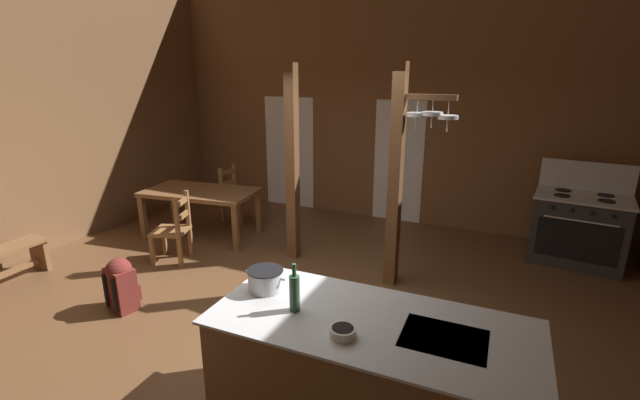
{
  "coord_description": "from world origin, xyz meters",
  "views": [
    {
      "loc": [
        2.24,
        -3.43,
        2.5
      ],
      "look_at": [
        0.25,
        0.8,
        1.11
      ],
      "focal_mm": 24.29,
      "sensor_mm": 36.0,
      "label": 1
    }
  ],
  "objects_px": {
    "ladderback_chair_near_window": "(174,230)",
    "stockpot_on_counter": "(266,280)",
    "stove_range": "(578,228)",
    "dining_table": "(200,196)",
    "kitchen_island": "(369,379)",
    "ladderback_chair_by_post": "(235,195)",
    "backpack": "(121,283)",
    "bottle_tall_on_counter": "(295,292)",
    "mixing_bowl_on_counter": "(343,332)"
  },
  "relations": [
    {
      "from": "ladderback_chair_near_window",
      "to": "stockpot_on_counter",
      "type": "height_order",
      "value": "stockpot_on_counter"
    },
    {
      "from": "stove_range",
      "to": "ladderback_chair_near_window",
      "type": "distance_m",
      "value": 5.44
    },
    {
      "from": "ladderback_chair_near_window",
      "to": "stockpot_on_counter",
      "type": "relative_size",
      "value": 2.78
    },
    {
      "from": "stockpot_on_counter",
      "to": "dining_table",
      "type": "bearing_deg",
      "value": 137.69
    },
    {
      "from": "kitchen_island",
      "to": "ladderback_chair_by_post",
      "type": "bearing_deg",
      "value": 136.35
    },
    {
      "from": "stove_range",
      "to": "ladderback_chair_by_post",
      "type": "height_order",
      "value": "stove_range"
    },
    {
      "from": "backpack",
      "to": "bottle_tall_on_counter",
      "type": "bearing_deg",
      "value": -13.11
    },
    {
      "from": "backpack",
      "to": "stockpot_on_counter",
      "type": "bearing_deg",
      "value": -10.79
    },
    {
      "from": "kitchen_island",
      "to": "mixing_bowl_on_counter",
      "type": "height_order",
      "value": "mixing_bowl_on_counter"
    },
    {
      "from": "backpack",
      "to": "bottle_tall_on_counter",
      "type": "distance_m",
      "value": 2.62
    },
    {
      "from": "stove_range",
      "to": "dining_table",
      "type": "relative_size",
      "value": 0.73
    },
    {
      "from": "stove_range",
      "to": "ladderback_chair_by_post",
      "type": "relative_size",
      "value": 1.39
    },
    {
      "from": "stove_range",
      "to": "dining_table",
      "type": "bearing_deg",
      "value": -165.02
    },
    {
      "from": "dining_table",
      "to": "ladderback_chair_by_post",
      "type": "distance_m",
      "value": 0.86
    },
    {
      "from": "kitchen_island",
      "to": "ladderback_chair_near_window",
      "type": "distance_m",
      "value": 3.75
    },
    {
      "from": "kitchen_island",
      "to": "dining_table",
      "type": "height_order",
      "value": "kitchen_island"
    },
    {
      "from": "kitchen_island",
      "to": "ladderback_chair_by_post",
      "type": "distance_m",
      "value": 4.99
    },
    {
      "from": "stove_range",
      "to": "ladderback_chair_near_window",
      "type": "xyz_separation_m",
      "value": [
        -4.93,
        -2.31,
        -0.03
      ]
    },
    {
      "from": "dining_table",
      "to": "stockpot_on_counter",
      "type": "distance_m",
      "value": 3.78
    },
    {
      "from": "kitchen_island",
      "to": "stove_range",
      "type": "height_order",
      "value": "stove_range"
    },
    {
      "from": "kitchen_island",
      "to": "ladderback_chair_near_window",
      "type": "relative_size",
      "value": 2.3
    },
    {
      "from": "stove_range",
      "to": "ladderback_chair_by_post",
      "type": "bearing_deg",
      "value": -173.86
    },
    {
      "from": "mixing_bowl_on_counter",
      "to": "stockpot_on_counter",
      "type": "bearing_deg",
      "value": 157.6
    },
    {
      "from": "kitchen_island",
      "to": "ladderback_chair_near_window",
      "type": "height_order",
      "value": "ladderback_chair_near_window"
    },
    {
      "from": "stockpot_on_counter",
      "to": "ladderback_chair_by_post",
      "type": "bearing_deg",
      "value": 129.2
    },
    {
      "from": "ladderback_chair_by_post",
      "to": "ladderback_chair_near_window",
      "type": "bearing_deg",
      "value": -81.37
    },
    {
      "from": "kitchen_island",
      "to": "bottle_tall_on_counter",
      "type": "xyz_separation_m",
      "value": [
        -0.52,
        -0.09,
        0.6
      ]
    },
    {
      "from": "kitchen_island",
      "to": "ladderback_chair_by_post",
      "type": "relative_size",
      "value": 2.3
    },
    {
      "from": "kitchen_island",
      "to": "dining_table",
      "type": "bearing_deg",
      "value": 144.42
    },
    {
      "from": "stove_range",
      "to": "stockpot_on_counter",
      "type": "bearing_deg",
      "value": -121.88
    },
    {
      "from": "stove_range",
      "to": "bottle_tall_on_counter",
      "type": "distance_m",
      "value": 4.64
    },
    {
      "from": "bottle_tall_on_counter",
      "to": "ladderback_chair_near_window",
      "type": "bearing_deg",
      "value": 147.7
    },
    {
      "from": "ladderback_chair_near_window",
      "to": "stove_range",
      "type": "bearing_deg",
      "value": 25.16
    },
    {
      "from": "stockpot_on_counter",
      "to": "mixing_bowl_on_counter",
      "type": "height_order",
      "value": "stockpot_on_counter"
    },
    {
      "from": "mixing_bowl_on_counter",
      "to": "stove_range",
      "type": "bearing_deg",
      "value": 68.31
    },
    {
      "from": "ladderback_chair_near_window",
      "to": "backpack",
      "type": "distance_m",
      "value": 1.28
    },
    {
      "from": "kitchen_island",
      "to": "bottle_tall_on_counter",
      "type": "bearing_deg",
      "value": -169.69
    },
    {
      "from": "backpack",
      "to": "bottle_tall_on_counter",
      "type": "height_order",
      "value": "bottle_tall_on_counter"
    },
    {
      "from": "kitchen_island",
      "to": "backpack",
      "type": "xyz_separation_m",
      "value": [
        -2.97,
        0.48,
        -0.14
      ]
    },
    {
      "from": "ladderback_chair_by_post",
      "to": "backpack",
      "type": "height_order",
      "value": "ladderback_chair_by_post"
    },
    {
      "from": "kitchen_island",
      "to": "bottle_tall_on_counter",
      "type": "height_order",
      "value": "bottle_tall_on_counter"
    },
    {
      "from": "bottle_tall_on_counter",
      "to": "kitchen_island",
      "type": "bearing_deg",
      "value": 10.31
    },
    {
      "from": "ladderback_chair_near_window",
      "to": "stockpot_on_counter",
      "type": "xyz_separation_m",
      "value": [
        2.48,
        -1.62,
        0.54
      ]
    },
    {
      "from": "backpack",
      "to": "mixing_bowl_on_counter",
      "type": "distance_m",
      "value": 3.02
    },
    {
      "from": "kitchen_island",
      "to": "mixing_bowl_on_counter",
      "type": "relative_size",
      "value": 12.98
    },
    {
      "from": "stockpot_on_counter",
      "to": "mixing_bowl_on_counter",
      "type": "distance_m",
      "value": 0.82
    },
    {
      "from": "stove_range",
      "to": "stockpot_on_counter",
      "type": "xyz_separation_m",
      "value": [
        -2.44,
        -3.93,
        0.51
      ]
    },
    {
      "from": "kitchen_island",
      "to": "stove_range",
      "type": "relative_size",
      "value": 1.66
    },
    {
      "from": "ladderback_chair_by_post",
      "to": "stockpot_on_counter",
      "type": "distance_m",
      "value": 4.38
    },
    {
      "from": "dining_table",
      "to": "ladderback_chair_near_window",
      "type": "bearing_deg",
      "value": -71.98
    }
  ]
}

